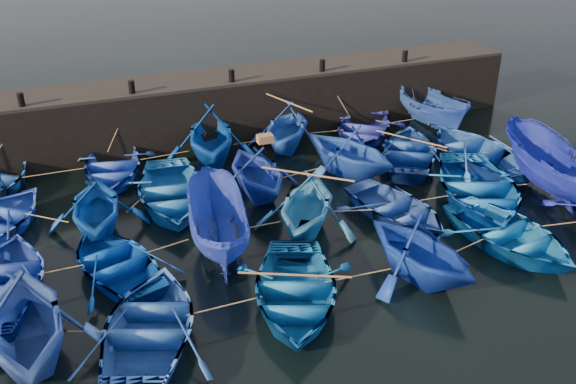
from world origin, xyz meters
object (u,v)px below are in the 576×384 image
object	(u,v)px
boat_8	(171,192)
boat_20	(23,319)
wooden_crate	(265,139)
boat_13	(3,283)

from	to	relation	value
boat_8	boat_20	bearing A→B (deg)	-119.58
boat_20	wooden_crate	xyz separation A→B (m)	(8.04, 5.95, 0.99)
boat_20	boat_8	bearing A→B (deg)	51.17
boat_8	boat_13	xyz separation A→B (m)	(-5.34, -3.59, -0.02)
boat_8	boat_20	distance (m)	7.96
boat_8	boat_13	world-z (taller)	boat_8
boat_8	boat_13	bearing A→B (deg)	-138.99
boat_13	boat_20	distance (m)	2.92
boat_20	wooden_crate	distance (m)	10.05
boat_8	boat_20	xyz separation A→B (m)	(-4.74, -6.36, 0.65)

